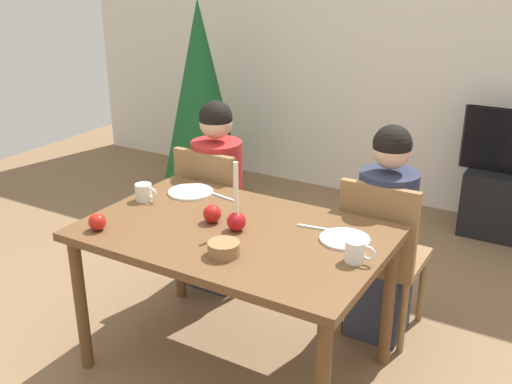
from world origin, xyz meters
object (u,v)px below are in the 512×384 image
at_px(dining_table, 234,246).
at_px(candle_centerpiece, 236,217).
at_px(bowl_walnuts, 224,249).
at_px(apple_by_left_plate, 97,222).
at_px(person_right_child, 384,237).
at_px(mug_left, 144,192).
at_px(mug_right, 356,251).
at_px(plate_right, 345,239).
at_px(apple_near_candle, 212,214).
at_px(plate_left, 191,192).
at_px(chair_left, 215,210).
at_px(chair_right, 381,250).
at_px(tv_stand, 510,205).
at_px(christmas_tree, 200,92).
at_px(person_left_child, 218,199).

relative_size(dining_table, candle_centerpiece, 4.22).
bearing_deg(bowl_walnuts, apple_by_left_plate, -172.42).
relative_size(person_right_child, mug_left, 9.10).
bearing_deg(mug_right, dining_table, 179.26).
height_order(person_right_child, plate_right, person_right_child).
bearing_deg(mug_right, apple_near_candle, 177.89).
distance_m(mug_right, bowl_walnuts, 0.55).
height_order(apple_near_candle, apple_by_left_plate, apple_near_candle).
bearing_deg(plate_left, apple_near_candle, -39.05).
xyz_separation_m(chair_left, chair_right, (1.04, 0.00, 0.00)).
height_order(chair_left, tv_stand, chair_left).
xyz_separation_m(chair_right, apple_by_left_plate, (-1.06, -0.93, 0.28)).
bearing_deg(dining_table, apple_by_left_plate, -149.43).
height_order(christmas_tree, plate_left, christmas_tree).
xyz_separation_m(tv_stand, plate_right, (-0.44, -2.14, 0.52)).
relative_size(chair_left, mug_right, 6.85).
bearing_deg(mug_left, chair_right, 25.86).
bearing_deg(bowl_walnuts, mug_left, 156.21).
bearing_deg(plate_right, chair_left, 155.87).
height_order(mug_left, bowl_walnuts, mug_left).
height_order(tv_stand, mug_right, mug_right).
xyz_separation_m(plate_left, plate_right, (0.93, -0.12, 0.00)).
xyz_separation_m(mug_right, bowl_walnuts, (-0.50, -0.23, -0.02)).
height_order(mug_right, apple_near_candle, mug_right).
distance_m(chair_left, plate_right, 1.13).
bearing_deg(person_right_child, chair_left, -178.22).
bearing_deg(apple_by_left_plate, mug_left, 97.57).
bearing_deg(mug_left, plate_right, 4.54).
xyz_separation_m(chair_left, christmas_tree, (-1.01, 1.30, 0.38)).
height_order(chair_left, person_right_child, person_right_child).
height_order(candle_centerpiece, apple_near_candle, candle_centerpiece).
bearing_deg(christmas_tree, dining_table, -51.09).
xyz_separation_m(chair_right, christmas_tree, (-2.05, 1.30, 0.38)).
bearing_deg(chair_left, plate_left, -77.21).
height_order(person_left_child, tv_stand, person_left_child).
distance_m(chair_right, candle_centerpiece, 0.85).
distance_m(dining_table, candle_centerpiece, 0.15).
xyz_separation_m(chair_right, candle_centerpiece, (-0.50, -0.61, 0.31)).
bearing_deg(candle_centerpiece, christmas_tree, 129.08).
height_order(mug_left, mug_right, mug_right).
distance_m(candle_centerpiece, mug_right, 0.59).
height_order(person_right_child, tv_stand, person_right_child).
xyz_separation_m(mug_left, apple_near_candle, (0.46, -0.05, -0.00)).
bearing_deg(mug_left, bowl_walnuts, -23.79).
distance_m(chair_right, person_left_child, 1.04).
bearing_deg(candle_centerpiece, plate_right, 18.75).
bearing_deg(chair_left, plate_right, -24.13).
distance_m(person_left_child, mug_right, 1.32).
bearing_deg(chair_right, dining_table, -130.33).
bearing_deg(chair_right, plate_left, -160.97).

